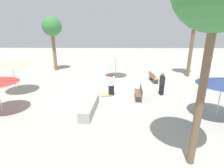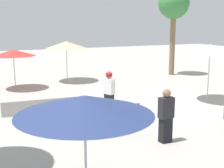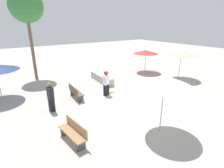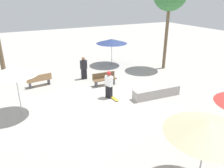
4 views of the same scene
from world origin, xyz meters
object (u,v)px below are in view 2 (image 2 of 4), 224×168
(shade_umbrella_red, at_px, (13,53))
(bystander_watching, at_px, (166,116))
(concrete_ledge, at_px, (39,105))
(skateboard, at_px, (102,109))
(palm_tree_right, at_px, (174,6))
(shade_umbrella_white, at_px, (210,49))
(bench_near, at_px, (116,116))
(shade_umbrella_navy, at_px, (85,105))
(skater_main, at_px, (109,90))
(shade_umbrella_tan, at_px, (66,45))

(shade_umbrella_red, relative_size, bystander_watching, 1.42)
(concrete_ledge, bearing_deg, skateboard, 159.81)
(concrete_ledge, xyz_separation_m, bystander_watching, (-2.76, 4.86, 0.53))
(palm_tree_right, bearing_deg, shade_umbrella_white, 66.98)
(bench_near, distance_m, shade_umbrella_navy, 4.94)
(shade_umbrella_navy, bearing_deg, shade_umbrella_red, -91.85)
(bench_near, relative_size, shade_umbrella_red, 0.70)
(bench_near, relative_size, palm_tree_right, 0.28)
(skateboard, bearing_deg, concrete_ledge, 66.12)
(skater_main, xyz_separation_m, concrete_ledge, (2.56, -1.21, -0.60))
(palm_tree_right, bearing_deg, bench_near, 45.25)
(skater_main, xyz_separation_m, palm_tree_right, (-7.73, -6.50, 3.75))
(shade_umbrella_white, distance_m, palm_tree_right, 7.73)
(shade_umbrella_red, bearing_deg, concrete_ledge, 92.40)
(palm_tree_right, relative_size, bystander_watching, 3.55)
(palm_tree_right, bearing_deg, shade_umbrella_navy, 48.48)
(concrete_ledge, height_order, palm_tree_right, palm_tree_right)
(concrete_ledge, distance_m, shade_umbrella_navy, 7.26)
(shade_umbrella_white, relative_size, palm_tree_right, 0.45)
(shade_umbrella_red, xyz_separation_m, shade_umbrella_tan, (-3.21, -0.88, 0.27))
(skateboard, relative_size, shade_umbrella_navy, 0.31)
(bench_near, bearing_deg, shade_umbrella_white, 19.85)
(shade_umbrella_white, bearing_deg, shade_umbrella_tan, -59.40)
(palm_tree_right, bearing_deg, skateboard, 38.03)
(skater_main, distance_m, shade_umbrella_navy, 6.71)
(shade_umbrella_navy, bearing_deg, palm_tree_right, -131.52)
(shade_umbrella_white, relative_size, shade_umbrella_tan, 1.05)
(concrete_ledge, bearing_deg, shade_umbrella_red, -87.60)
(shade_umbrella_white, xyz_separation_m, shade_umbrella_tan, (4.40, -7.44, -0.14))
(skater_main, relative_size, shade_umbrella_navy, 0.64)
(skater_main, height_order, shade_umbrella_tan, shade_umbrella_tan)
(skateboard, xyz_separation_m, palm_tree_right, (-7.89, -6.17, 4.59))
(palm_tree_right, height_order, bystander_watching, palm_tree_right)
(skater_main, bearing_deg, shade_umbrella_navy, 127.88)
(concrete_ledge, relative_size, shade_umbrella_navy, 1.14)
(shade_umbrella_navy, bearing_deg, concrete_ledge, -94.90)
(bystander_watching, bearing_deg, shade_umbrella_tan, -95.50)
(bystander_watching, bearing_deg, skater_main, -91.07)
(concrete_ledge, xyz_separation_m, shade_umbrella_tan, (-3.00, -5.93, 1.95))
(bystander_watching, bearing_deg, shade_umbrella_red, -77.52)
(bench_near, relative_size, shade_umbrella_white, 0.62)
(concrete_ledge, bearing_deg, skater_main, 154.77)
(skater_main, bearing_deg, concrete_ledge, 41.20)
(shade_umbrella_red, relative_size, shade_umbrella_navy, 0.89)
(palm_tree_right, distance_m, bystander_watching, 13.21)
(shade_umbrella_red, xyz_separation_m, shade_umbrella_white, (-7.61, 6.56, 0.41))
(skater_main, bearing_deg, skateboard, 2.72)
(shade_umbrella_navy, xyz_separation_m, bystander_watching, (-3.36, -2.16, -1.25))
(skater_main, height_order, concrete_ledge, skater_main)
(shade_umbrella_white, bearing_deg, shade_umbrella_navy, 34.51)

